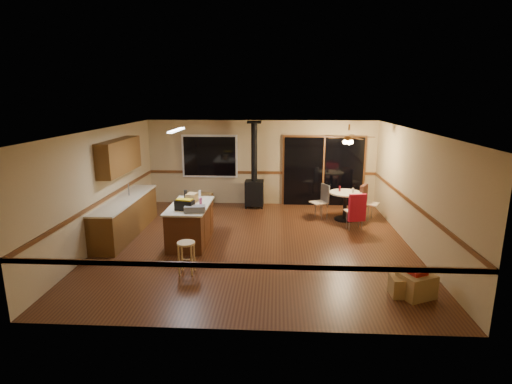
# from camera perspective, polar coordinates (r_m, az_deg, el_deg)

# --- Properties ---
(floor) EXTENTS (7.00, 7.00, 0.00)m
(floor) POSITION_cam_1_polar(r_m,az_deg,el_deg) (9.29, -0.10, -7.35)
(floor) COLOR #4A2714
(floor) RESTS_ON ground
(ceiling) EXTENTS (7.00, 7.00, 0.00)m
(ceiling) POSITION_cam_1_polar(r_m,az_deg,el_deg) (8.70, -0.11, 8.84)
(ceiling) COLOR silver
(ceiling) RESTS_ON ground
(wall_back) EXTENTS (7.00, 0.00, 7.00)m
(wall_back) POSITION_cam_1_polar(r_m,az_deg,el_deg) (12.34, 0.80, 4.18)
(wall_back) COLOR tan
(wall_back) RESTS_ON ground
(wall_front) EXTENTS (7.00, 0.00, 7.00)m
(wall_front) POSITION_cam_1_polar(r_m,az_deg,el_deg) (5.57, -2.12, -7.74)
(wall_front) COLOR tan
(wall_front) RESTS_ON ground
(wall_left) EXTENTS (0.00, 7.00, 7.00)m
(wall_left) POSITION_cam_1_polar(r_m,az_deg,el_deg) (9.75, -21.12, 0.70)
(wall_left) COLOR tan
(wall_left) RESTS_ON ground
(wall_right) EXTENTS (0.00, 7.00, 7.00)m
(wall_right) POSITION_cam_1_polar(r_m,az_deg,el_deg) (9.39, 21.74, 0.19)
(wall_right) COLOR tan
(wall_right) RESTS_ON ground
(chair_rail) EXTENTS (7.00, 7.00, 0.08)m
(chair_rail) POSITION_cam_1_polar(r_m,az_deg,el_deg) (8.98, -0.10, -1.38)
(chair_rail) COLOR #593116
(chair_rail) RESTS_ON ground
(window) EXTENTS (1.72, 0.10, 1.32)m
(window) POSITION_cam_1_polar(r_m,az_deg,el_deg) (12.42, -6.63, 5.09)
(window) COLOR black
(window) RESTS_ON ground
(sliding_door) EXTENTS (2.52, 0.10, 2.10)m
(sliding_door) POSITION_cam_1_polar(r_m,az_deg,el_deg) (12.40, 9.60, 2.87)
(sliding_door) COLOR black
(sliding_door) RESTS_ON ground
(lower_cabinets) EXTENTS (0.60, 3.00, 0.86)m
(lower_cabinets) POSITION_cam_1_polar(r_m,az_deg,el_deg) (10.29, -18.06, -3.41)
(lower_cabinets) COLOR brown
(lower_cabinets) RESTS_ON ground
(countertop) EXTENTS (0.64, 3.04, 0.04)m
(countertop) POSITION_cam_1_polar(r_m,az_deg,el_deg) (10.17, -18.25, -0.98)
(countertop) COLOR beige
(countertop) RESTS_ON lower_cabinets
(upper_cabinets) EXTENTS (0.35, 2.00, 0.80)m
(upper_cabinets) POSITION_cam_1_polar(r_m,az_deg,el_deg) (10.21, -18.93, 4.86)
(upper_cabinets) COLOR brown
(upper_cabinets) RESTS_ON ground
(kitchen_island) EXTENTS (0.88, 1.68, 0.90)m
(kitchen_island) POSITION_cam_1_polar(r_m,az_deg,el_deg) (9.34, -9.36, -4.48)
(kitchen_island) COLOR #4F2813
(kitchen_island) RESTS_ON ground
(wood_stove) EXTENTS (0.55, 0.50, 2.52)m
(wood_stove) POSITION_cam_1_polar(r_m,az_deg,el_deg) (12.02, -0.25, 1.15)
(wood_stove) COLOR black
(wood_stove) RESTS_ON ground
(ceiling_fan) EXTENTS (0.24, 0.24, 0.55)m
(ceiling_fan) POSITION_cam_1_polar(r_m,az_deg,el_deg) (10.82, 13.09, 7.37)
(ceiling_fan) COLOR brown
(ceiling_fan) RESTS_ON ceiling
(fluorescent_strip) EXTENTS (0.10, 1.20, 0.04)m
(fluorescent_strip) POSITION_cam_1_polar(r_m,az_deg,el_deg) (9.28, -11.30, 8.63)
(fluorescent_strip) COLOR white
(fluorescent_strip) RESTS_ON ceiling
(toolbox_grey) EXTENTS (0.46, 0.29, 0.14)m
(toolbox_grey) POSITION_cam_1_polar(r_m,az_deg,el_deg) (8.63, -8.75, -2.40)
(toolbox_grey) COLOR slate
(toolbox_grey) RESTS_ON kitchen_island
(toolbox_black) EXTENTS (0.44, 0.29, 0.22)m
(toolbox_black) POSITION_cam_1_polar(r_m,az_deg,el_deg) (8.79, -10.16, -1.87)
(toolbox_black) COLOR black
(toolbox_black) RESTS_ON kitchen_island
(toolbox_yellow_lid) EXTENTS (0.37, 0.25, 0.03)m
(toolbox_yellow_lid) POSITION_cam_1_polar(r_m,az_deg,el_deg) (8.75, -10.20, -1.09)
(toolbox_yellow_lid) COLOR gold
(toolbox_yellow_lid) RESTS_ON toolbox_black
(box_on_island) EXTENTS (0.26, 0.33, 0.20)m
(box_on_island) POSITION_cam_1_polar(r_m,az_deg,el_deg) (9.47, -9.13, -0.78)
(box_on_island) COLOR #9C7A45
(box_on_island) RESTS_ON kitchen_island
(bottle_dark) EXTENTS (0.09, 0.09, 0.28)m
(bottle_dark) POSITION_cam_1_polar(r_m,az_deg,el_deg) (9.47, -10.01, -0.56)
(bottle_dark) COLOR black
(bottle_dark) RESTS_ON kitchen_island
(bottle_pink) EXTENTS (0.08, 0.08, 0.20)m
(bottle_pink) POSITION_cam_1_polar(r_m,az_deg,el_deg) (9.02, -7.92, -1.46)
(bottle_pink) COLOR #D84C8C
(bottle_pink) RESTS_ON kitchen_island
(bottle_white) EXTENTS (0.08, 0.08, 0.17)m
(bottle_white) POSITION_cam_1_polar(r_m,az_deg,el_deg) (9.85, -8.03, -0.25)
(bottle_white) COLOR white
(bottle_white) RESTS_ON kitchen_island
(bar_stool) EXTENTS (0.36, 0.36, 0.63)m
(bar_stool) POSITION_cam_1_polar(r_m,az_deg,el_deg) (7.83, -9.89, -9.22)
(bar_stool) COLOR tan
(bar_stool) RESTS_ON floor
(blue_bucket) EXTENTS (0.39, 0.39, 0.26)m
(blue_bucket) POSITION_cam_1_polar(r_m,az_deg,el_deg) (8.90, -8.93, -7.60)
(blue_bucket) COLOR #0B17A7
(blue_bucket) RESTS_ON floor
(dining_table) EXTENTS (0.88, 0.88, 0.78)m
(dining_table) POSITION_cam_1_polar(r_m,az_deg,el_deg) (11.12, 12.62, -1.27)
(dining_table) COLOR black
(dining_table) RESTS_ON ground
(glass_red) EXTENTS (0.06, 0.06, 0.15)m
(glass_red) POSITION_cam_1_polar(r_m,az_deg,el_deg) (11.11, 11.87, 0.49)
(glass_red) COLOR #590C14
(glass_red) RESTS_ON dining_table
(glass_cream) EXTENTS (0.06, 0.06, 0.13)m
(glass_cream) POSITION_cam_1_polar(r_m,az_deg,el_deg) (11.02, 13.67, 0.23)
(glass_cream) COLOR beige
(glass_cream) RESTS_ON dining_table
(chair_left) EXTENTS (0.54, 0.54, 0.51)m
(chair_left) POSITION_cam_1_polar(r_m,az_deg,el_deg) (11.16, 9.45, -0.76)
(chair_left) COLOR tan
(chair_left) RESTS_ON ground
(chair_near) EXTENTS (0.51, 0.54, 0.70)m
(chair_near) POSITION_cam_1_polar(r_m,az_deg,el_deg) (10.29, 14.21, -2.18)
(chair_near) COLOR tan
(chair_near) RESTS_ON ground
(chair_right) EXTENTS (0.60, 0.59, 0.70)m
(chair_right) POSITION_cam_1_polar(r_m,az_deg,el_deg) (11.33, 15.22, -0.79)
(chair_right) COLOR tan
(chair_right) RESTS_ON ground
(box_under_window) EXTENTS (0.52, 0.43, 0.39)m
(box_under_window) POSITION_cam_1_polar(r_m,az_deg,el_deg) (12.37, -7.45, -1.13)
(box_under_window) COLOR #9C7A45
(box_under_window) RESTS_ON floor
(box_corner_a) EXTENTS (0.68, 0.64, 0.41)m
(box_corner_a) POSITION_cam_1_polar(r_m,az_deg,el_deg) (7.44, 21.92, -12.24)
(box_corner_a) COLOR #9C7A45
(box_corner_a) RESTS_ON floor
(box_corner_b) EXTENTS (0.42, 0.36, 0.33)m
(box_corner_b) POSITION_cam_1_polar(r_m,az_deg,el_deg) (7.41, 20.25, -12.52)
(box_corner_b) COLOR #9C7A45
(box_corner_b) RESTS_ON floor
(box_small_red) EXTENTS (0.34, 0.32, 0.07)m
(box_small_red) POSITION_cam_1_polar(r_m,az_deg,el_deg) (7.34, 22.09, -10.54)
(box_small_red) COLOR maroon
(box_small_red) RESTS_ON box_corner_a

